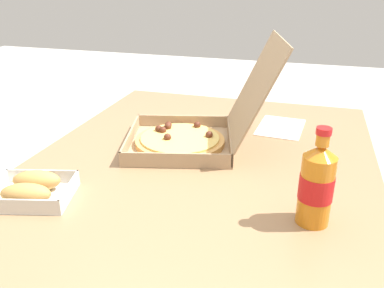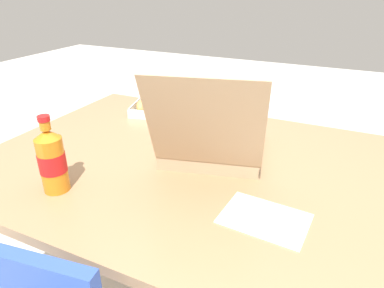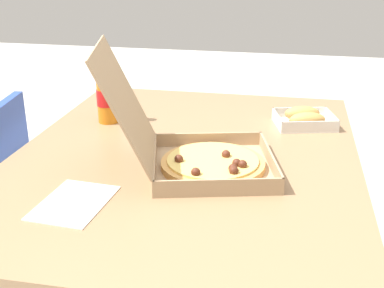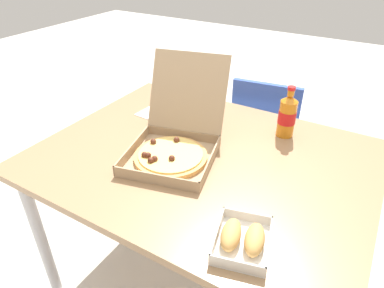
# 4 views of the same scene
# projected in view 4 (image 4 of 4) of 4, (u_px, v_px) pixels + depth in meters

# --- Properties ---
(ground_plane) EXTENTS (10.00, 10.00, 0.00)m
(ground_plane) POSITION_uv_depth(u_px,v_px,m) (201.00, 274.00, 1.74)
(ground_plane) COLOR beige
(dining_table) EXTENTS (1.28, 0.99, 0.74)m
(dining_table) POSITION_uv_depth(u_px,v_px,m) (203.00, 170.00, 1.39)
(dining_table) COLOR #997551
(dining_table) RESTS_ON ground_plane
(chair) EXTENTS (0.45, 0.45, 0.83)m
(chair) POSITION_uv_depth(u_px,v_px,m) (265.00, 133.00, 2.01)
(chair) COLOR #2D4CAD
(chair) RESTS_ON ground_plane
(pizza_box_open) EXTENTS (0.42, 0.52, 0.34)m
(pizza_box_open) POSITION_uv_depth(u_px,v_px,m) (174.00, 144.00, 1.33)
(pizza_box_open) COLOR tan
(pizza_box_open) RESTS_ON dining_table
(bread_side_box) EXTENTS (0.19, 0.22, 0.06)m
(bread_side_box) POSITION_uv_depth(u_px,v_px,m) (243.00, 238.00, 0.95)
(bread_side_box) COLOR white
(bread_side_box) RESTS_ON dining_table
(cola_bottle) EXTENTS (0.07, 0.07, 0.22)m
(cola_bottle) POSITION_uv_depth(u_px,v_px,m) (287.00, 116.00, 1.43)
(cola_bottle) COLOR orange
(cola_bottle) RESTS_ON dining_table
(paper_menu) EXTENTS (0.22, 0.17, 0.00)m
(paper_menu) POSITION_uv_depth(u_px,v_px,m) (161.00, 115.00, 1.64)
(paper_menu) COLOR white
(paper_menu) RESTS_ON dining_table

